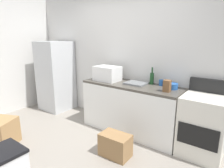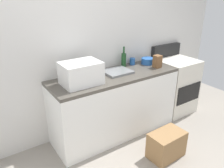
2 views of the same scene
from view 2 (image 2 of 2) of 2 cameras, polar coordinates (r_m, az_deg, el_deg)
wall_back at (r=3.04m, az=-7.72°, el=10.28°), size 5.00×0.10×2.60m
kitchen_counter at (r=3.19m, az=0.77°, el=-5.19°), size 1.80×0.60×0.90m
stove_oven at (r=3.95m, az=15.46°, el=-0.12°), size 0.60×0.61×1.10m
microwave at (r=2.69m, az=-7.86°, el=2.74°), size 0.46×0.34×0.27m
sink_basin at (r=3.08m, az=1.32°, el=3.16°), size 0.36×0.32×0.03m
wine_bottle at (r=3.29m, az=2.98°, el=6.20°), size 0.07×0.07×0.30m
coffee_mug at (r=3.42m, az=5.18°, el=5.74°), size 0.08×0.08×0.10m
knife_block at (r=3.33m, az=11.42°, el=5.63°), size 0.10×0.10×0.18m
mixing_bowl at (r=3.49m, az=8.99°, el=5.80°), size 0.19×0.19×0.09m
cardboard_box_large at (r=2.97m, az=13.61°, el=-14.72°), size 0.45×0.29×0.34m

